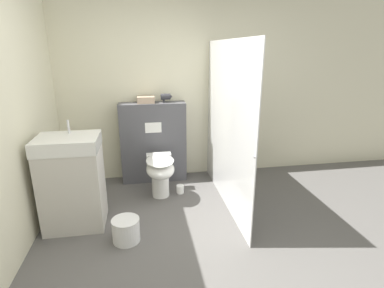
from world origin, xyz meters
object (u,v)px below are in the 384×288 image
(toilet, at_px, (160,172))
(sink_vanity, at_px, (73,182))
(hair_drier, at_px, (166,97))
(waste_bin, at_px, (126,230))

(toilet, xyz_separation_m, sink_vanity, (-0.94, -0.48, 0.15))
(hair_drier, height_order, waste_bin, hair_drier)
(sink_vanity, height_order, waste_bin, sink_vanity)
(sink_vanity, bearing_deg, toilet, 26.82)
(sink_vanity, distance_m, waste_bin, 0.77)
(hair_drier, bearing_deg, sink_vanity, -136.09)
(toilet, bearing_deg, waste_bin, -114.75)
(toilet, relative_size, waste_bin, 2.13)
(toilet, height_order, hair_drier, hair_drier)
(toilet, distance_m, sink_vanity, 1.07)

